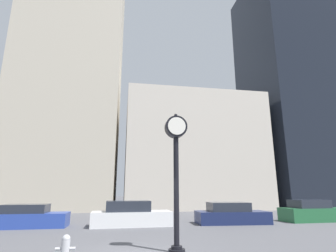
# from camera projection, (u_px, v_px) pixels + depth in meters

# --- Properties ---
(building_tall_tower) EXTENTS (11.78, 12.00, 35.05)m
(building_tall_tower) POSITION_uv_depth(u_px,v_px,m) (75.00, 69.00, 34.14)
(building_tall_tower) COLOR #BCB29E
(building_tall_tower) RESTS_ON ground_plane
(building_storefront_row) EXTENTS (16.47, 12.00, 13.52)m
(building_storefront_row) POSITION_uv_depth(u_px,v_px,m) (190.00, 153.00, 34.01)
(building_storefront_row) COLOR beige
(building_storefront_row) RESTS_ON ground_plane
(building_glass_modern) EXTENTS (13.53, 12.00, 34.26)m
(building_glass_modern) POSITION_uv_depth(u_px,v_px,m) (296.00, 87.00, 39.19)
(building_glass_modern) COLOR black
(building_glass_modern) RESTS_ON ground_plane
(street_clock) EXTENTS (0.82, 0.57, 4.91)m
(street_clock) POSITION_uv_depth(u_px,v_px,m) (176.00, 158.00, 9.63)
(street_clock) COLOR black
(street_clock) RESTS_ON ground_plane
(car_blue) EXTENTS (4.30, 1.82, 1.28)m
(car_blue) POSITION_uv_depth(u_px,v_px,m) (28.00, 218.00, 15.03)
(car_blue) COLOR #28429E
(car_blue) RESTS_ON ground_plane
(car_white) EXTENTS (4.78, 2.01, 1.46)m
(car_white) POSITION_uv_depth(u_px,v_px,m) (131.00, 215.00, 15.71)
(car_white) COLOR silver
(car_white) RESTS_ON ground_plane
(car_navy) EXTENTS (4.64, 2.19, 1.32)m
(car_navy) POSITION_uv_depth(u_px,v_px,m) (231.00, 215.00, 16.83)
(car_navy) COLOR #19234C
(car_navy) RESTS_ON ground_plane
(car_green) EXTENTS (4.34, 1.95, 1.44)m
(car_green) POSITION_uv_depth(u_px,v_px,m) (312.00, 212.00, 18.08)
(car_green) COLOR #236038
(car_green) RESTS_ON ground_plane
(fire_hydrant_near) EXTENTS (0.60, 0.26, 0.71)m
(fire_hydrant_near) POSITION_uv_depth(u_px,v_px,m) (65.00, 247.00, 8.13)
(fire_hydrant_near) COLOR #B7B7BC
(fire_hydrant_near) RESTS_ON ground_plane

